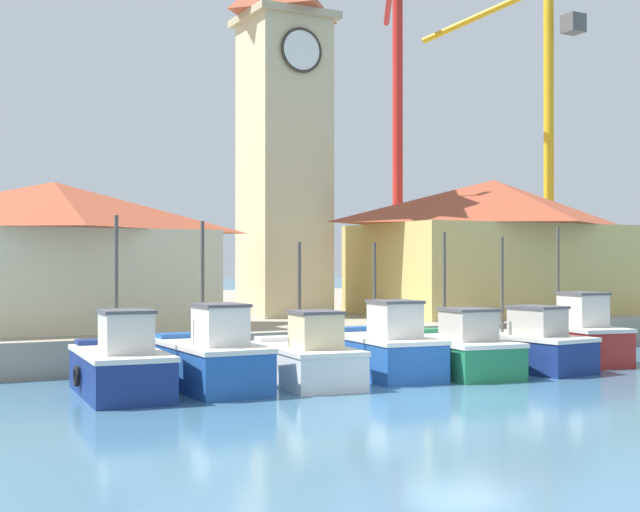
{
  "coord_description": "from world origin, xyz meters",
  "views": [
    {
      "loc": [
        -13.14,
        -17.71,
        3.3
      ],
      "look_at": [
        1.26,
        9.83,
        3.5
      ],
      "focal_mm": 50.0,
      "sensor_mm": 36.0,
      "label": 1
    }
  ],
  "objects_px": {
    "clock_tower": "(284,128)",
    "port_crane_far": "(545,176)",
    "fishing_boat_left_inner": "(307,359)",
    "fishing_boat_left_outer": "(210,360)",
    "fishing_boat_mid_left": "(384,350)",
    "fishing_boat_center": "(455,351)",
    "warehouse_right": "(494,245)",
    "port_crane_near": "(397,148)",
    "warehouse_left": "(54,254)",
    "fishing_boat_far_left": "(120,366)",
    "fishing_boat_mid_right": "(518,346)",
    "fishing_boat_right_inner": "(569,338)"
  },
  "relations": [
    {
      "from": "warehouse_right",
      "to": "fishing_boat_right_inner",
      "type": "bearing_deg",
      "value": -113.46
    },
    {
      "from": "fishing_boat_mid_left",
      "to": "fishing_boat_right_inner",
      "type": "height_order",
      "value": "fishing_boat_right_inner"
    },
    {
      "from": "fishing_boat_mid_left",
      "to": "fishing_boat_right_inner",
      "type": "distance_m",
      "value": 7.42
    },
    {
      "from": "fishing_boat_left_outer",
      "to": "fishing_boat_left_inner",
      "type": "distance_m",
      "value": 2.65
    },
    {
      "from": "fishing_boat_mid_left",
      "to": "fishing_boat_mid_right",
      "type": "distance_m",
      "value": 4.65
    },
    {
      "from": "warehouse_left",
      "to": "port_crane_far",
      "type": "xyz_separation_m",
      "value": [
        27.9,
        7.33,
        4.49
      ]
    },
    {
      "from": "fishing_boat_left_outer",
      "to": "port_crane_near",
      "type": "relative_size",
      "value": 0.21
    },
    {
      "from": "fishing_boat_mid_right",
      "to": "fishing_boat_left_outer",
      "type": "bearing_deg",
      "value": 178.86
    },
    {
      "from": "fishing_boat_far_left",
      "to": "fishing_boat_mid_left",
      "type": "relative_size",
      "value": 0.98
    },
    {
      "from": "fishing_boat_far_left",
      "to": "fishing_boat_mid_left",
      "type": "xyz_separation_m",
      "value": [
        7.69,
        0.17,
        0.02
      ]
    },
    {
      "from": "fishing_boat_left_outer",
      "to": "fishing_boat_mid_left",
      "type": "relative_size",
      "value": 0.97
    },
    {
      "from": "fishing_boat_left_inner",
      "to": "port_crane_near",
      "type": "height_order",
      "value": "port_crane_near"
    },
    {
      "from": "fishing_boat_center",
      "to": "warehouse_right",
      "type": "height_order",
      "value": "warehouse_right"
    },
    {
      "from": "fishing_boat_left_inner",
      "to": "warehouse_left",
      "type": "relative_size",
      "value": 0.43
    },
    {
      "from": "fishing_boat_left_inner",
      "to": "warehouse_right",
      "type": "xyz_separation_m",
      "value": [
        13.83,
        9.36,
        3.34
      ]
    },
    {
      "from": "fishing_boat_left_outer",
      "to": "fishing_boat_left_inner",
      "type": "xyz_separation_m",
      "value": [
        2.63,
        -0.3,
        -0.09
      ]
    },
    {
      "from": "fishing_boat_right_inner",
      "to": "port_crane_near",
      "type": "relative_size",
      "value": 0.24
    },
    {
      "from": "fishing_boat_mid_right",
      "to": "fishing_boat_mid_left",
      "type": "bearing_deg",
      "value": 175.72
    },
    {
      "from": "fishing_boat_mid_left",
      "to": "warehouse_right",
      "type": "height_order",
      "value": "warehouse_right"
    },
    {
      "from": "fishing_boat_mid_left",
      "to": "fishing_boat_far_left",
      "type": "bearing_deg",
      "value": -178.74
    },
    {
      "from": "fishing_boat_left_outer",
      "to": "clock_tower",
      "type": "xyz_separation_m",
      "value": [
        7.52,
        11.48,
        8.05
      ]
    },
    {
      "from": "fishing_boat_left_inner",
      "to": "fishing_boat_left_outer",
      "type": "bearing_deg",
      "value": 173.52
    },
    {
      "from": "fishing_boat_center",
      "to": "port_crane_far",
      "type": "distance_m",
      "value": 25.43
    },
    {
      "from": "fishing_boat_mid_left",
      "to": "port_crane_near",
      "type": "distance_m",
      "value": 24.61
    },
    {
      "from": "port_crane_far",
      "to": "fishing_boat_far_left",
      "type": "bearing_deg",
      "value": -150.13
    },
    {
      "from": "fishing_boat_left_inner",
      "to": "fishing_boat_center",
      "type": "relative_size",
      "value": 0.87
    },
    {
      "from": "warehouse_left",
      "to": "port_crane_far",
      "type": "height_order",
      "value": "port_crane_far"
    },
    {
      "from": "clock_tower",
      "to": "warehouse_right",
      "type": "relative_size",
      "value": 1.4
    },
    {
      "from": "warehouse_right",
      "to": "port_crane_near",
      "type": "bearing_deg",
      "value": 81.22
    },
    {
      "from": "clock_tower",
      "to": "warehouse_left",
      "type": "height_order",
      "value": "clock_tower"
    },
    {
      "from": "clock_tower",
      "to": "port_crane_far",
      "type": "xyz_separation_m",
      "value": [
        18.11,
        4.57,
        -0.76
      ]
    },
    {
      "from": "fishing_boat_center",
      "to": "port_crane_near",
      "type": "bearing_deg",
      "value": 61.83
    },
    {
      "from": "warehouse_right",
      "to": "port_crane_near",
      "type": "height_order",
      "value": "port_crane_near"
    },
    {
      "from": "clock_tower",
      "to": "fishing_boat_far_left",
      "type": "bearing_deg",
      "value": -130.65
    },
    {
      "from": "port_crane_near",
      "to": "fishing_boat_mid_left",
      "type": "bearing_deg",
      "value": -123.53
    },
    {
      "from": "fishing_boat_mid_right",
      "to": "warehouse_left",
      "type": "distance_m",
      "value": 15.42
    },
    {
      "from": "clock_tower",
      "to": "warehouse_right",
      "type": "height_order",
      "value": "clock_tower"
    },
    {
      "from": "fishing_boat_left_outer",
      "to": "port_crane_far",
      "type": "height_order",
      "value": "port_crane_far"
    },
    {
      "from": "fishing_boat_center",
      "to": "clock_tower",
      "type": "relative_size",
      "value": 0.3
    },
    {
      "from": "fishing_boat_far_left",
      "to": "port_crane_near",
      "type": "relative_size",
      "value": 0.22
    },
    {
      "from": "fishing_boat_mid_left",
      "to": "warehouse_left",
      "type": "distance_m",
      "value": 11.81
    },
    {
      "from": "fishing_boat_far_left",
      "to": "fishing_boat_center",
      "type": "xyz_separation_m",
      "value": [
        9.91,
        -0.24,
        -0.06
      ]
    },
    {
      "from": "fishing_boat_mid_left",
      "to": "fishing_boat_center",
      "type": "bearing_deg",
      "value": -10.31
    },
    {
      "from": "fishing_boat_left_outer",
      "to": "fishing_boat_mid_right",
      "type": "height_order",
      "value": "fishing_boat_left_outer"
    },
    {
      "from": "warehouse_left",
      "to": "fishing_boat_mid_left",
      "type": "bearing_deg",
      "value": -48.39
    },
    {
      "from": "fishing_boat_left_inner",
      "to": "port_crane_near",
      "type": "bearing_deg",
      "value": 51.85
    },
    {
      "from": "warehouse_left",
      "to": "port_crane_near",
      "type": "bearing_deg",
      "value": 27.55
    },
    {
      "from": "port_crane_far",
      "to": "warehouse_left",
      "type": "bearing_deg",
      "value": -165.29
    },
    {
      "from": "fishing_boat_left_inner",
      "to": "fishing_boat_right_inner",
      "type": "relative_size",
      "value": 0.87
    },
    {
      "from": "fishing_boat_right_inner",
      "to": "warehouse_left",
      "type": "bearing_deg",
      "value": 151.38
    }
  ]
}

